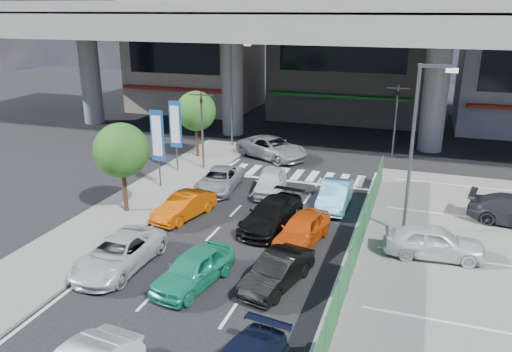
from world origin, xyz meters
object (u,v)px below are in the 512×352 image
at_px(hatch_black_mid_right, 277,271).
at_px(parked_sedan_white, 434,242).
at_px(sedan_white_front_mid, 270,182).
at_px(taxi_orange_right, 302,229).
at_px(tree_far, 196,111).
at_px(taxi_orange_left, 184,206).
at_px(taxi_teal_mid, 194,269).
at_px(sedan_white_mid_left, 118,254).
at_px(crossing_wagon_silver, 272,148).
at_px(signboard_far, 175,127).
at_px(traffic_light_left, 202,112).
at_px(traffic_light_right, 397,104).
at_px(street_lamp_right, 417,137).
at_px(sedan_black_mid, 272,214).
at_px(street_lamp_left, 233,85).
at_px(kei_truck_front_right, 335,195).
at_px(tree_near, 121,150).
at_px(signboard_near, 158,138).
at_px(wagon_silver_front_left, 219,180).
at_px(traffic_cone, 392,233).

height_order(hatch_black_mid_right, parked_sedan_white, parked_sedan_white).
bearing_deg(sedan_white_front_mid, taxi_orange_right, -69.98).
height_order(tree_far, sedan_white_front_mid, tree_far).
bearing_deg(parked_sedan_white, taxi_orange_left, 82.89).
relative_size(taxi_orange_right, sedan_white_front_mid, 1.00).
bearing_deg(taxi_teal_mid, parked_sedan_white, 42.21).
bearing_deg(sedan_white_mid_left, parked_sedan_white, 23.26).
relative_size(sedan_white_front_mid, crossing_wagon_silver, 0.74).
bearing_deg(signboard_far, traffic_light_left, 35.70).
distance_m(traffic_light_right, street_lamp_right, 13.13).
height_order(street_lamp_right, sedan_black_mid, street_lamp_right).
relative_size(street_lamp_right, taxi_orange_right, 1.98).
xyz_separation_m(taxi_orange_right, crossing_wagon_silver, (-5.33, 12.70, 0.07)).
relative_size(hatch_black_mid_right, crossing_wagon_silver, 0.71).
xyz_separation_m(sedan_white_mid_left, parked_sedan_white, (12.28, 5.15, 0.10)).
bearing_deg(crossing_wagon_silver, sedan_white_mid_left, -159.26).
bearing_deg(street_lamp_right, street_lamp_left, 138.37).
distance_m(street_lamp_left, taxi_orange_right, 17.61).
bearing_deg(signboard_far, sedan_black_mid, -37.11).
bearing_deg(kei_truck_front_right, taxi_orange_right, -98.18).
height_order(traffic_light_left, parked_sedan_white, traffic_light_left).
height_order(sedan_white_mid_left, hatch_black_mid_right, sedan_white_mid_left).
bearing_deg(sedan_white_mid_left, taxi_teal_mid, -2.34).
bearing_deg(hatch_black_mid_right, taxi_teal_mid, -149.82).
height_order(signboard_far, sedan_black_mid, signboard_far).
height_order(traffic_light_left, tree_near, traffic_light_left).
xyz_separation_m(signboard_far, sedan_white_mid_left, (3.65, -12.28, -2.40)).
distance_m(signboard_near, hatch_black_mid_right, 13.24).
bearing_deg(sedan_white_mid_left, traffic_light_left, 100.12).
distance_m(hatch_black_mid_right, crossing_wagon_silver, 17.47).
distance_m(traffic_light_left, signboard_far, 1.93).
xyz_separation_m(signboard_far, wagon_silver_front_left, (3.91, -2.24, -2.44)).
relative_size(sedan_white_mid_left, kei_truck_front_right, 1.14).
distance_m(street_lamp_left, traffic_cone, 18.83).
height_order(sedan_white_mid_left, parked_sedan_white, parked_sedan_white).
bearing_deg(taxi_orange_right, parked_sedan_white, 12.93).
bearing_deg(tree_near, traffic_cone, 4.02).
bearing_deg(traffic_light_left, crossing_wagon_silver, 49.39).
bearing_deg(parked_sedan_white, sedan_white_front_mid, 54.34).
distance_m(traffic_light_left, crossing_wagon_silver, 6.28).
relative_size(traffic_light_right, wagon_silver_front_left, 1.15).
xyz_separation_m(traffic_light_left, crossing_wagon_silver, (3.53, 4.11, -3.18)).
xyz_separation_m(tree_near, sedan_white_mid_left, (3.05, -5.29, -2.72)).
bearing_deg(kei_truck_front_right, wagon_silver_front_left, 175.29).
height_order(sedan_white_mid_left, kei_truck_front_right, kei_truck_front_right).
xyz_separation_m(signboard_far, hatch_black_mid_right, (10.25, -11.52, -2.42)).
bearing_deg(kei_truck_front_right, crossing_wagon_silver, 126.31).
bearing_deg(street_lamp_right, wagon_silver_front_left, 165.79).
xyz_separation_m(traffic_light_left, traffic_cone, (12.73, -7.05, -3.53)).
height_order(tree_far, wagon_silver_front_left, tree_far).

